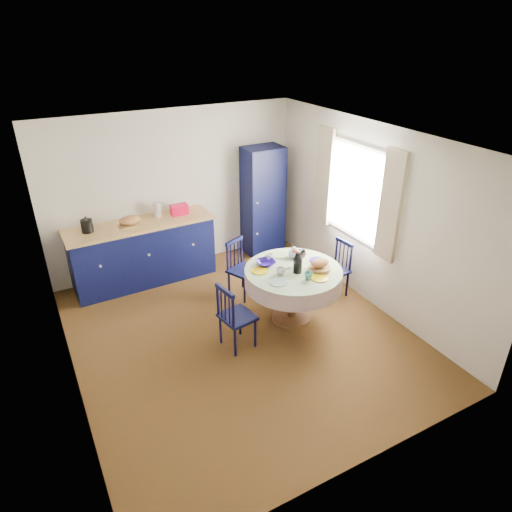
{
  "coord_description": "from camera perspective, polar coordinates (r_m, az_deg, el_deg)",
  "views": [
    {
      "loc": [
        -2.08,
        -4.29,
        3.62
      ],
      "look_at": [
        0.34,
        0.2,
        0.97
      ],
      "focal_mm": 32.0,
      "sensor_mm": 36.0,
      "label": 1
    }
  ],
  "objects": [
    {
      "name": "ceiling",
      "position": [
        4.9,
        -2.46,
        14.19
      ],
      "size": [
        4.5,
        4.5,
        0.0
      ],
      "primitive_type": "plane",
      "rotation": [
        3.14,
        0.0,
        0.0
      ],
      "color": "white",
      "rests_on": "wall_back"
    },
    {
      "name": "cobalt_bowl",
      "position": [
        5.97,
        1.22,
        -0.86
      ],
      "size": [
        0.24,
        0.24,
        0.06
      ],
      "primitive_type": "imported",
      "color": "navy",
      "rests_on": "dining_table"
    },
    {
      "name": "window",
      "position": [
        6.46,
        12.38,
        7.87
      ],
      "size": [
        0.1,
        1.74,
        1.45
      ],
      "color": "white",
      "rests_on": "wall_right"
    },
    {
      "name": "wall_back",
      "position": [
        7.26,
        -10.19,
        7.96
      ],
      "size": [
        4.0,
        0.02,
        2.5
      ],
      "primitive_type": "cube",
      "color": "silver",
      "rests_on": "floor"
    },
    {
      "name": "dining_table",
      "position": [
        5.95,
        4.71,
        -2.71
      ],
      "size": [
        1.26,
        1.26,
        1.04
      ],
      "color": "#522F17",
      "rests_on": "floor"
    },
    {
      "name": "floor",
      "position": [
        5.99,
        -1.98,
        -9.78
      ],
      "size": [
        4.5,
        4.5,
        0.0
      ],
      "primitive_type": "plane",
      "color": "black",
      "rests_on": "ground"
    },
    {
      "name": "wall_right",
      "position": [
        6.38,
        14.17,
        4.77
      ],
      "size": [
        0.02,
        4.5,
        2.5
      ],
      "primitive_type": "cube",
      "color": "silver",
      "rests_on": "floor"
    },
    {
      "name": "mug_b",
      "position": [
        5.66,
        6.55,
        -2.51
      ],
      "size": [
        0.1,
        0.1,
        0.09
      ],
      "primitive_type": "imported",
      "color": "#34746D",
      "rests_on": "dining_table"
    },
    {
      "name": "pantry_cabinet",
      "position": [
        7.7,
        0.87,
        6.88
      ],
      "size": [
        0.65,
        0.48,
        1.83
      ],
      "rotation": [
        0.0,
        0.0,
        0.01
      ],
      "color": "black",
      "rests_on": "floor"
    },
    {
      "name": "chair_far",
      "position": [
        6.58,
        -1.83,
        -1.52
      ],
      "size": [
        0.5,
        0.49,
        0.86
      ],
      "rotation": [
        0.0,
        0.0,
        0.41
      ],
      "color": "black",
      "rests_on": "floor"
    },
    {
      "name": "mug_c",
      "position": [
        6.18,
        5.71,
        0.26
      ],
      "size": [
        0.12,
        0.12,
        0.1
      ],
      "primitive_type": "imported",
      "color": "black",
      "rests_on": "dining_table"
    },
    {
      "name": "chair_left",
      "position": [
        5.55,
        -2.67,
        -7.52
      ],
      "size": [
        0.43,
        0.45,
        0.88
      ],
      "rotation": [
        0.0,
        0.0,
        1.73
      ],
      "color": "black",
      "rests_on": "floor"
    },
    {
      "name": "mug_d",
      "position": [
        6.07,
        1.67,
        -0.16
      ],
      "size": [
        0.1,
        0.1,
        0.09
      ],
      "primitive_type": "imported",
      "color": "silver",
      "rests_on": "dining_table"
    },
    {
      "name": "mug_a",
      "position": [
        5.75,
        3.12,
        -1.87
      ],
      "size": [
        0.11,
        0.11,
        0.09
      ],
      "primitive_type": "imported",
      "color": "silver",
      "rests_on": "dining_table"
    },
    {
      "name": "kitchen_counter",
      "position": [
        7.13,
        -13.95,
        0.59
      ],
      "size": [
        2.18,
        0.72,
        1.21
      ],
      "rotation": [
        0.0,
        0.0,
        0.02
      ],
      "color": "black",
      "rests_on": "floor"
    },
    {
      "name": "wall_left",
      "position": [
        4.9,
        -23.67,
        -4.05
      ],
      "size": [
        0.02,
        4.5,
        2.5
      ],
      "primitive_type": "cube",
      "color": "silver",
      "rests_on": "floor"
    },
    {
      "name": "chair_right",
      "position": [
        6.7,
        9.96,
        -1.52
      ],
      "size": [
        0.38,
        0.4,
        0.84
      ],
      "rotation": [
        0.0,
        0.0,
        -1.49
      ],
      "color": "black",
      "rests_on": "floor"
    }
  ]
}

